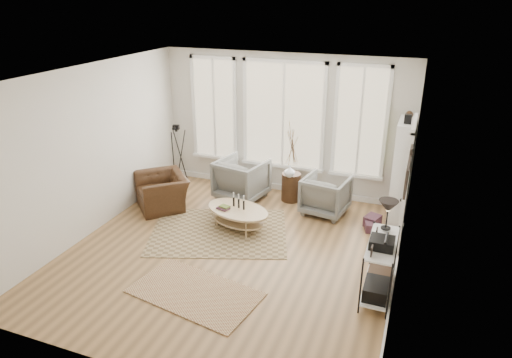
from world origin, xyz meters
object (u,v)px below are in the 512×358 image
at_px(bookcase, 402,171).
at_px(low_shelf, 380,262).
at_px(coffee_table, 237,213).
at_px(armchair_left, 242,179).
at_px(armchair_right, 326,195).
at_px(side_table, 292,164).
at_px(accent_chair, 162,191).

height_order(bookcase, low_shelf, bookcase).
bearing_deg(coffee_table, low_shelf, -22.59).
xyz_separation_m(bookcase, armchair_left, (-3.09, -0.20, -0.53)).
relative_size(armchair_left, armchair_right, 1.13).
bearing_deg(armchair_left, low_shelf, 154.37).
height_order(armchair_left, side_table, side_table).
distance_m(bookcase, low_shelf, 2.56).
bearing_deg(armchair_left, bookcase, -164.49).
relative_size(coffee_table, armchair_right, 1.68).
xyz_separation_m(side_table, accent_chair, (-2.30, -1.20, -0.45)).
height_order(low_shelf, side_table, side_table).
bearing_deg(armchair_left, side_table, -153.09).
bearing_deg(armchair_right, armchair_left, 7.07).
xyz_separation_m(low_shelf, armchair_left, (-3.03, 2.32, -0.09)).
bearing_deg(side_table, low_shelf, -51.59).
xyz_separation_m(low_shelf, side_table, (-2.05, 2.59, 0.27)).
relative_size(low_shelf, coffee_table, 0.94).
bearing_deg(coffee_table, accent_chair, 170.24).
bearing_deg(armchair_right, low_shelf, 128.37).
xyz_separation_m(bookcase, accent_chair, (-4.40, -1.14, -0.62)).
bearing_deg(accent_chair, side_table, 72.96).
distance_m(side_table, accent_chair, 2.63).
xyz_separation_m(bookcase, armchair_right, (-1.32, -0.26, -0.58)).
relative_size(coffee_table, accent_chair, 1.35).
xyz_separation_m(armchair_left, accent_chair, (-1.32, -0.94, -0.09)).
bearing_deg(low_shelf, side_table, 128.41).
distance_m(coffee_table, side_table, 1.67).
bearing_deg(accent_chair, bookcase, 59.78).
relative_size(armchair_left, accent_chair, 0.91).
bearing_deg(armchair_left, armchair_right, -170.24).
distance_m(bookcase, side_table, 2.12).
bearing_deg(bookcase, armchair_left, -176.35).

